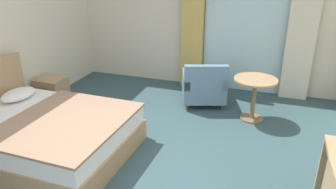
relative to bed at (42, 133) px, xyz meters
name	(u,v)px	position (x,y,z in m)	size (l,w,h in m)	color
ground	(143,174)	(1.40, 0.04, -0.33)	(5.74, 6.85, 0.10)	#334C51
wall_back	(206,20)	(1.40, 3.20, 1.01)	(5.34, 0.12, 2.59)	beige
balcony_glass_door	(245,32)	(2.16, 3.12, 0.85)	(1.50, 0.02, 2.28)	silver
curtain_panel_left	(193,25)	(1.19, 3.02, 0.93)	(0.42, 0.10, 2.43)	tan
curtain_panel_right	(302,32)	(3.14, 3.02, 0.93)	(0.48, 0.10, 2.43)	beige
bed	(42,133)	(0.00, 0.00, 0.00)	(2.20, 1.70, 1.05)	tan
nightstand	(52,92)	(-0.84, 1.32, -0.04)	(0.45, 0.41, 0.49)	tan
armchair_by_window	(204,87)	(1.63, 2.23, 0.03)	(0.93, 0.97, 0.79)	slate
round_cafe_table	(255,90)	(2.51, 1.88, 0.22)	(0.66, 0.66, 0.68)	tan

